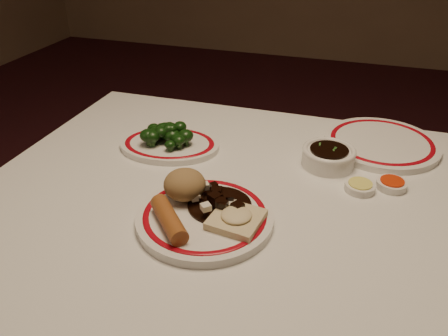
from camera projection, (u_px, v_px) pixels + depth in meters
dining_table at (257, 234)px, 0.94m from camera, size 1.20×0.90×0.75m
main_plate at (205, 217)px, 0.83m from camera, size 0.28×0.28×0.02m
rice_mound at (185, 184)px, 0.86m from camera, size 0.08×0.08×0.06m
spring_roll at (169, 219)px, 0.79m from camera, size 0.11×0.11×0.03m
fried_wonton at (236, 218)px, 0.80m from camera, size 0.10×0.10×0.03m
stirfry_heap at (219, 202)px, 0.84m from camera, size 0.13×0.13×0.03m
broccoli_plate at (170, 145)px, 1.08m from camera, size 0.27×0.24×0.02m
broccoli_pile at (164, 134)px, 1.07m from camera, size 0.13×0.09×0.05m
soy_bowl at (328, 157)px, 1.01m from camera, size 0.12×0.12×0.04m
sweet_sour_dish at (392, 184)px, 0.93m from camera, size 0.06×0.06×0.02m
mustard_dish at (360, 187)px, 0.92m from camera, size 0.06×0.06×0.02m
far_plate at (381, 143)px, 1.09m from camera, size 0.35×0.35×0.02m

